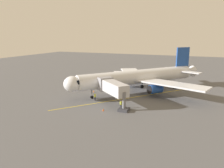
{
  "coord_description": "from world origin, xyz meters",
  "views": [
    {
      "loc": [
        -13.42,
        55.15,
        14.84
      ],
      "look_at": [
        6.45,
        8.06,
        3.0
      ],
      "focal_mm": 33.66,
      "sensor_mm": 36.0,
      "label": 1
    }
  ],
  "objects": [
    {
      "name": "jet_bridge",
      "position": [
        4.24,
        13.79,
        3.76
      ],
      "size": [
        10.02,
        8.88,
        5.4
      ],
      "color": "#B7B7BC",
      "rests_on": "ground"
    },
    {
      "name": "baggage_cart_near_nose",
      "position": [
        -7.95,
        -6.11,
        0.66
      ],
      "size": [
        2.92,
        2.67,
        1.27
      ],
      "color": "#9E9EA3",
      "rests_on": "ground"
    },
    {
      "name": "safety_cone_wing_port",
      "position": [
        17.35,
        1.06,
        0.28
      ],
      "size": [
        0.32,
        0.32,
        0.55
      ],
      "primitive_type": "cone",
      "color": "#F2590F",
      "rests_on": "ground"
    },
    {
      "name": "safety_cone_nose_left",
      "position": [
        12.21,
        6.98,
        0.28
      ],
      "size": [
        0.32,
        0.32,
        0.55
      ],
      "primitive_type": "cone",
      "color": "#F2590F",
      "rests_on": "ground"
    },
    {
      "name": "ground_crew_wing_walker",
      "position": [
        0.97,
        16.28,
        0.89
      ],
      "size": [
        0.44,
        0.47,
        1.71
      ],
      "color": "#23232D",
      "rests_on": "ground"
    },
    {
      "name": "airplane",
      "position": [
        1.16,
        1.69,
        4.0
      ],
      "size": [
        32.14,
        33.77,
        11.5
      ],
      "color": "silver",
      "rests_on": "ground"
    },
    {
      "name": "box_truck_portside",
      "position": [
        12.73,
        -11.99,
        1.39
      ],
      "size": [
        5.0,
        3.56,
        2.62
      ],
      "color": "#9E9EA3",
      "rests_on": "ground"
    },
    {
      "name": "ground_crew_marshaller",
      "position": [
        8.5,
        13.41,
        0.89
      ],
      "size": [
        0.41,
        0.26,
        1.71
      ],
      "color": "#23232D",
      "rests_on": "ground"
    },
    {
      "name": "ground_plane",
      "position": [
        0.0,
        0.0,
        0.0
      ],
      "size": [
        220.0,
        220.0,
        0.0
      ],
      "primitive_type": "plane",
      "color": "#565659"
    },
    {
      "name": "apron_lead_in_line",
      "position": [
        1.34,
        7.9,
        0.01
      ],
      "size": [
        25.75,
        30.92,
        0.01
      ],
      "primitive_type": "cube",
      "rotation": [
        0.0,
        0.0,
        -0.69
      ],
      "color": "yellow",
      "rests_on": "ground"
    },
    {
      "name": "safety_cone_nose_right",
      "position": [
        3.75,
        19.02,
        0.28
      ],
      "size": [
        0.32,
        0.32,
        0.55
      ],
      "primitive_type": "cone",
      "color": "#F2590F",
      "rests_on": "ground"
    }
  ]
}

